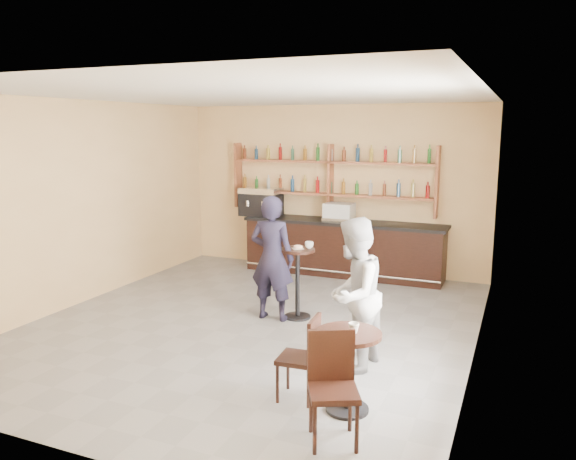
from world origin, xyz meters
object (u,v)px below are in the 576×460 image
at_px(espresso_machine, 261,202).
at_px(bar_counter, 343,248).
at_px(cafe_table, 348,372).
at_px(patron_second, 353,295).
at_px(pastry_case, 339,212).
at_px(man_main, 272,258).
at_px(chair_south, 334,391).
at_px(chair_west, 298,357).
at_px(pedestal_table, 298,283).

bearing_deg(espresso_machine, bar_counter, -1.33).
height_order(cafe_table, patron_second, patron_second).
bearing_deg(pastry_case, man_main, -94.51).
relative_size(man_main, cafe_table, 2.23).
xyz_separation_m(man_main, chair_south, (1.87, -2.79, -0.42)).
distance_m(bar_counter, chair_west, 5.07).
relative_size(cafe_table, chair_south, 0.83).
bearing_deg(chair_south, espresso_machine, 95.34).
relative_size(pedestal_table, man_main, 0.57).
bearing_deg(pastry_case, bar_counter, -2.27).
relative_size(pastry_case, chair_west, 0.62).
height_order(pastry_case, chair_west, pastry_case).
height_order(cafe_table, chair_west, chair_west).
relative_size(bar_counter, cafe_table, 4.69).
bearing_deg(pastry_case, patron_second, -72.31).
distance_m(bar_counter, patron_second, 4.27).
xyz_separation_m(man_main, patron_second, (1.57, -1.21, -0.02)).
xyz_separation_m(bar_counter, pedestal_table, (0.12, -2.63, 0.00)).
xyz_separation_m(bar_counter, man_main, (-0.20, -2.82, 0.39)).
distance_m(pastry_case, man_main, 2.83).
distance_m(pastry_case, pedestal_table, 2.73).
bearing_deg(espresso_machine, pastry_case, -1.33).
height_order(bar_counter, cafe_table, bar_counter).
distance_m(bar_counter, pastry_case, 0.69).
bearing_deg(bar_counter, espresso_machine, 180.00).
height_order(espresso_machine, pedestal_table, espresso_machine).
bearing_deg(chair_south, patron_second, 74.76).
bearing_deg(chair_west, man_main, -153.32).
height_order(espresso_machine, cafe_table, espresso_machine).
bearing_deg(chair_south, chair_west, 106.92).
height_order(pedestal_table, chair_west, pedestal_table).
bearing_deg(pedestal_table, chair_west, -67.98).
bearing_deg(bar_counter, pedestal_table, -87.33).
distance_m(pedestal_table, chair_west, 2.51).
bearing_deg(patron_second, man_main, -121.50).
bearing_deg(patron_second, pastry_case, -153.98).
xyz_separation_m(man_main, chair_west, (1.27, -2.14, -0.47)).
bearing_deg(espresso_machine, chair_south, -60.20).
distance_m(pedestal_table, man_main, 0.54).
height_order(pastry_case, pedestal_table, pastry_case).
distance_m(espresso_machine, chair_west, 5.76).
bearing_deg(bar_counter, cafe_table, -72.14).
distance_m(espresso_machine, cafe_table, 6.09).
height_order(bar_counter, patron_second, patron_second).
bearing_deg(pastry_case, chair_west, -79.15).
height_order(espresso_machine, chair_west, espresso_machine).
bearing_deg(cafe_table, patron_second, 103.97).
relative_size(cafe_table, patron_second, 0.46).
relative_size(pastry_case, chair_south, 0.56).
distance_m(chair_south, patron_second, 1.66).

